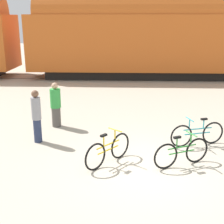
{
  "coord_description": "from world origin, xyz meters",
  "views": [
    {
      "loc": [
        -0.64,
        -7.37,
        3.75
      ],
      "look_at": [
        -1.01,
        1.34,
        1.1
      ],
      "focal_mm": 50.0,
      "sensor_mm": 36.0,
      "label": 1
    }
  ],
  "objects_px": {
    "freight_train": "(136,33)",
    "bicycle_teal": "(197,134)",
    "bicycle_green": "(182,153)",
    "person_in_green": "(56,105)",
    "person_in_grey": "(37,116)",
    "bicycle_yellow": "(108,150)"
  },
  "relations": [
    {
      "from": "freight_train",
      "to": "person_in_green",
      "type": "height_order",
      "value": "freight_train"
    },
    {
      "from": "bicycle_yellow",
      "to": "person_in_green",
      "type": "height_order",
      "value": "person_in_green"
    },
    {
      "from": "bicycle_green",
      "to": "bicycle_teal",
      "type": "height_order",
      "value": "bicycle_teal"
    },
    {
      "from": "bicycle_green",
      "to": "person_in_green",
      "type": "xyz_separation_m",
      "value": [
        -3.94,
        2.94,
        0.42
      ]
    },
    {
      "from": "bicycle_yellow",
      "to": "person_in_grey",
      "type": "relative_size",
      "value": 0.81
    },
    {
      "from": "bicycle_teal",
      "to": "bicycle_green",
      "type": "bearing_deg",
      "value": -116.95
    },
    {
      "from": "bicycle_yellow",
      "to": "person_in_green",
      "type": "xyz_separation_m",
      "value": [
        -2.01,
        2.91,
        0.4
      ]
    },
    {
      "from": "freight_train",
      "to": "bicycle_teal",
      "type": "distance_m",
      "value": 11.56
    },
    {
      "from": "bicycle_green",
      "to": "bicycle_yellow",
      "type": "xyz_separation_m",
      "value": [
        -1.92,
        0.03,
        0.01
      ]
    },
    {
      "from": "bicycle_yellow",
      "to": "person_in_grey",
      "type": "xyz_separation_m",
      "value": [
        -2.28,
        1.44,
        0.46
      ]
    },
    {
      "from": "freight_train",
      "to": "bicycle_green",
      "type": "bearing_deg",
      "value": -86.08
    },
    {
      "from": "bicycle_green",
      "to": "person_in_grey",
      "type": "height_order",
      "value": "person_in_grey"
    },
    {
      "from": "bicycle_green",
      "to": "bicycle_yellow",
      "type": "bearing_deg",
      "value": 179.09
    },
    {
      "from": "freight_train",
      "to": "bicycle_green",
      "type": "relative_size",
      "value": 27.81
    },
    {
      "from": "bicycle_teal",
      "to": "person_in_grey",
      "type": "height_order",
      "value": "person_in_grey"
    },
    {
      "from": "freight_train",
      "to": "bicycle_teal",
      "type": "relative_size",
      "value": 24.99
    },
    {
      "from": "bicycle_yellow",
      "to": "person_in_green",
      "type": "distance_m",
      "value": 3.56
    },
    {
      "from": "person_in_grey",
      "to": "bicycle_teal",
      "type": "bearing_deg",
      "value": 174.15
    },
    {
      "from": "person_in_green",
      "to": "bicycle_yellow",
      "type": "bearing_deg",
      "value": -106.02
    },
    {
      "from": "bicycle_yellow",
      "to": "person_in_grey",
      "type": "height_order",
      "value": "person_in_grey"
    },
    {
      "from": "person_in_green",
      "to": "person_in_grey",
      "type": "height_order",
      "value": "person_in_grey"
    },
    {
      "from": "freight_train",
      "to": "person_in_green",
      "type": "relative_size",
      "value": 26.73
    }
  ]
}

